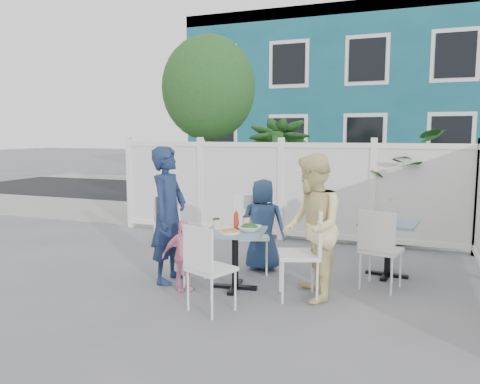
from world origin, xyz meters
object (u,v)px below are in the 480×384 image
(chair_back, at_px, (250,227))
(woman, at_px, (312,227))
(spare_table, at_px, (388,234))
(utility_cabinet, at_px, (192,185))
(man, at_px, (169,215))
(chair_left, at_px, (176,231))
(boy, at_px, (263,225))
(main_table, at_px, (235,243))
(chair_near, at_px, (206,262))
(chair_right, at_px, (306,246))
(toddler, at_px, (183,255))

(chair_back, xyz_separation_m, woman, (0.95, -0.75, 0.22))
(spare_table, bearing_deg, utility_cabinet, 143.94)
(chair_back, relative_size, man, 0.60)
(utility_cabinet, bearing_deg, chair_left, -61.95)
(chair_left, height_order, chair_back, chair_left)
(boy, bearing_deg, spare_table, 178.78)
(main_table, distance_m, spare_table, 1.92)
(main_table, height_order, chair_left, chair_left)
(chair_left, relative_size, man, 0.64)
(chair_near, xyz_separation_m, man, (-0.82, 0.75, 0.29))
(utility_cabinet, distance_m, chair_right, 5.41)
(chair_left, relative_size, chair_back, 1.06)
(chair_back, xyz_separation_m, boy, (0.14, 0.09, 0.03))
(boy, bearing_deg, chair_right, 120.73)
(main_table, height_order, chair_right, chair_right)
(toddler, bearing_deg, chair_back, 23.87)
(chair_back, bearing_deg, main_table, 73.18)
(chair_right, relative_size, woman, 0.62)
(chair_back, bearing_deg, chair_near, 69.81)
(boy, distance_m, toddler, 1.24)
(chair_left, relative_size, woman, 0.66)
(chair_left, distance_m, chair_near, 1.15)
(chair_back, height_order, woman, woman)
(chair_near, distance_m, man, 1.15)
(chair_back, relative_size, toddler, 1.20)
(chair_left, bearing_deg, chair_near, 53.68)
(chair_near, bearing_deg, toddler, 156.73)
(chair_left, xyz_separation_m, boy, (0.84, 0.76, -0.00))
(utility_cabinet, relative_size, boy, 1.10)
(chair_right, height_order, chair_near, chair_right)
(utility_cabinet, height_order, spare_table, utility_cabinet)
(chair_left, xyz_separation_m, man, (-0.04, -0.09, 0.21))
(chair_left, bearing_deg, spare_table, 124.28)
(chair_left, height_order, toddler, chair_left)
(chair_right, distance_m, man, 1.66)
(spare_table, xyz_separation_m, chair_left, (-2.36, -1.04, 0.06))
(utility_cabinet, relative_size, man, 0.81)
(boy, bearing_deg, toddler, 49.81)
(spare_table, bearing_deg, chair_back, -167.41)
(main_table, xyz_separation_m, chair_left, (-0.79, 0.07, 0.07))
(spare_table, xyz_separation_m, chair_back, (-1.66, -0.37, 0.03))
(main_table, height_order, man, man)
(spare_table, relative_size, woman, 0.46)
(utility_cabinet, distance_m, chair_back, 4.28)
(toddler, bearing_deg, chair_right, -31.26)
(chair_back, distance_m, toddler, 1.09)
(utility_cabinet, height_order, chair_right, utility_cabinet)
(man, bearing_deg, utility_cabinet, 21.18)
(chair_back, bearing_deg, boy, -169.18)
(woman, bearing_deg, man, -110.48)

